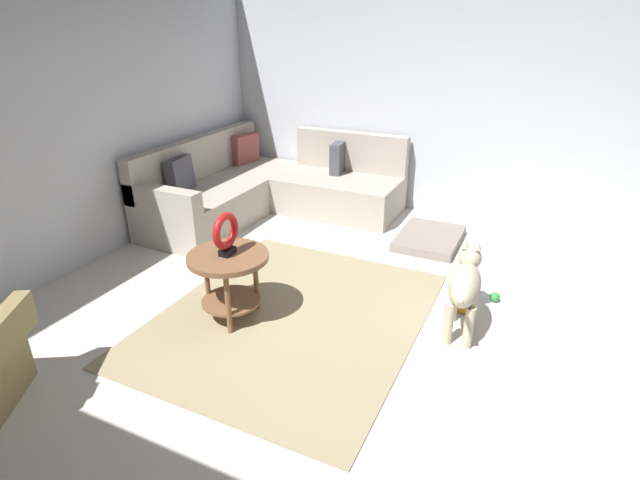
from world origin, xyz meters
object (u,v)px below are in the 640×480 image
Objects in this scene: side_table at (229,269)px; dog at (465,285)px; sectional_couch at (267,189)px; dog_bed_mat at (429,238)px; dog_toy_ball at (495,297)px; torus_sculpture at (226,233)px; dog_toy_rope at (456,308)px.

side_table is 0.71× the size of dog.
side_table is (-2.04, -0.90, 0.12)m from sectional_couch.
dog_toy_ball is at bearing -140.12° from dog_bed_mat.
torus_sculpture is at bearing 0.00° from side_table.
sectional_couch reaches higher than torus_sculpture.
dog_bed_mat is 1.31m from dog_toy_rope.
dog is (0.58, -1.62, -0.33)m from torus_sculpture.
sectional_couch is 2.87m from dog_toy_ball.
dog_toy_rope is at bearing -116.39° from sectional_couch.
dog is at bearing -70.25° from torus_sculpture.
dog_toy_ball is (1.11, -1.80, -0.38)m from side_table.
dog is 0.44m from dog_toy_rope.
dog is at bearing -163.22° from dog_toy_rope.
dog_toy_ball reaches higher than dog_toy_rope.
dog_toy_ball is (-0.92, -0.77, -0.01)m from dog_bed_mat.
sectional_couch is 13.83× the size of dog_toy_rope.
dog_bed_mat is 1.60m from dog.
sectional_couch is 2.81× the size of dog_bed_mat.
sectional_couch is 3.75× the size of side_table.
sectional_couch is 2.92m from dog.
dog_bed_mat reaches higher than dog_toy_rope.
dog_toy_ball is (1.11, -1.80, -0.67)m from torus_sculpture.
dog_toy_rope is (0.83, -1.54, -0.69)m from torus_sculpture.
dog_toy_ball is at bearing -42.43° from dog_toy_rope.
side_table is 3.69× the size of dog_toy_rope.
sectional_couch is 2.24m from side_table.
dog_toy_rope is (0.25, 0.07, -0.35)m from dog.
dog_bed_mat is 1.20m from dog_toy_ball.
sectional_couch is at bearing 89.64° from dog_bed_mat.
side_table reaches higher than dog_toy_ball.
dog is at bearing -120.09° from sectional_couch.
dog reaches higher than side_table.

